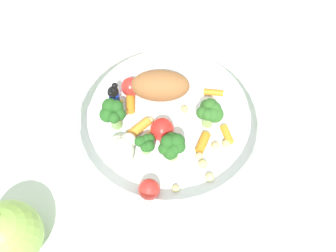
% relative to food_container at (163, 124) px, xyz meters
% --- Properties ---
extents(ground_plane, '(2.40, 2.40, 0.00)m').
position_rel_food_container_xyz_m(ground_plane, '(-0.02, 0.02, -0.03)').
color(ground_plane, silver).
extents(food_container, '(0.26, 0.26, 0.06)m').
position_rel_food_container_xyz_m(food_container, '(0.00, 0.00, 0.00)').
color(food_container, white).
rests_on(food_container, ground_plane).
extents(loose_apple, '(0.08, 0.08, 0.09)m').
position_rel_food_container_xyz_m(loose_apple, '(0.22, 0.08, 0.01)').
color(loose_apple, '#8CB74C').
rests_on(loose_apple, ground_plane).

